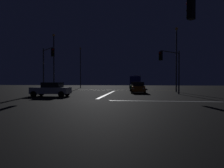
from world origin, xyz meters
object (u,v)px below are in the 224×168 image
(sedan_green, at_px, (136,86))
(box_truck, at_px, (135,81))
(streetlamp_left_near, at_px, (54,58))
(traffic_signal_ne, at_px, (171,64))
(sedan_white, at_px, (136,85))
(sedan_silver_crossing, at_px, (51,89))
(streetlamp_left_far, at_px, (80,65))
(streetlamp_right_near, at_px, (176,55))
(sedan_orange, at_px, (138,87))
(traffic_signal_nw, at_px, (47,62))

(sedan_green, bearing_deg, box_truck, 90.54)
(sedan_green, height_order, box_truck, box_truck)
(streetlamp_left_near, bearing_deg, sedan_green, 12.94)
(box_truck, bearing_deg, traffic_signal_ne, -79.06)
(sedan_white, height_order, sedan_silver_crossing, same)
(sedan_white, bearing_deg, streetlamp_left_far, 154.93)
(box_truck, relative_size, traffic_signal_ne, 1.48)
(sedan_silver_crossing, bearing_deg, streetlamp_right_near, 34.28)
(streetlamp_right_near, bearing_deg, sedan_silver_crossing, -145.72)
(sedan_orange, height_order, traffic_signal_nw, traffic_signal_nw)
(sedan_white, distance_m, sedan_silver_crossing, 22.33)
(sedan_white, xyz_separation_m, streetlamp_left_far, (-13.61, 6.36, 4.89))
(box_truck, xyz_separation_m, streetlamp_right_near, (6.34, -16.66, 4.01))
(streetlamp_left_far, distance_m, streetlamp_left_near, 16.00)
(sedan_orange, height_order, streetlamp_right_near, streetlamp_right_near)
(box_truck, bearing_deg, streetlamp_left_far, -177.21)
(sedan_silver_crossing, relative_size, streetlamp_left_near, 0.45)
(traffic_signal_ne, height_order, streetlamp_left_far, streetlamp_left_far)
(streetlamp_left_near, bearing_deg, sedan_silver_crossing, -68.35)
(traffic_signal_ne, bearing_deg, traffic_signal_nw, 179.43)
(traffic_signal_ne, bearing_deg, box_truck, 100.94)
(sedan_orange, relative_size, traffic_signal_ne, 0.77)
(sedan_white, bearing_deg, sedan_green, -90.27)
(sedan_orange, xyz_separation_m, sedan_silver_crossing, (-9.70, -7.67, 0.00))
(sedan_silver_crossing, height_order, streetlamp_left_near, streetlamp_left_near)
(traffic_signal_ne, bearing_deg, streetlamp_left_near, 160.35)
(traffic_signal_ne, relative_size, streetlamp_right_near, 0.56)
(sedan_orange, relative_size, streetlamp_right_near, 0.43)
(streetlamp_right_near, bearing_deg, traffic_signal_nw, -160.97)
(sedan_orange, distance_m, streetlamp_left_near, 14.97)
(sedan_white, bearing_deg, traffic_signal_nw, -126.82)
(box_truck, height_order, streetlamp_left_far, streetlamp_left_far)
(sedan_green, distance_m, sedan_silver_crossing, 16.62)
(sedan_orange, bearing_deg, sedan_green, 93.18)
(sedan_white, xyz_separation_m, traffic_signal_ne, (4.29, -16.03, 3.06))
(sedan_green, relative_size, streetlamp_left_far, 0.43)
(sedan_green, distance_m, box_truck, 13.57)
(sedan_orange, bearing_deg, traffic_signal_nw, -164.94)
(sedan_orange, xyz_separation_m, sedan_white, (-0.31, 12.59, 0.00))
(streetlamp_left_far, bearing_deg, traffic_signal_nw, -85.55)
(sedan_orange, height_order, sedan_silver_crossing, same)
(box_truck, height_order, streetlamp_right_near, streetlamp_right_near)
(streetlamp_left_near, bearing_deg, sedan_orange, -11.98)
(traffic_signal_ne, height_order, streetlamp_left_near, streetlamp_left_near)
(sedan_green, bearing_deg, sedan_white, 89.73)
(sedan_orange, xyz_separation_m, traffic_signal_ne, (3.99, -3.44, 3.06))
(streetlamp_left_far, relative_size, streetlamp_left_near, 1.04)
(sedan_white, bearing_deg, traffic_signal_ne, -75.00)
(traffic_signal_nw, bearing_deg, traffic_signal_ne, -0.57)
(box_truck, bearing_deg, streetlamp_right_near, -69.15)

